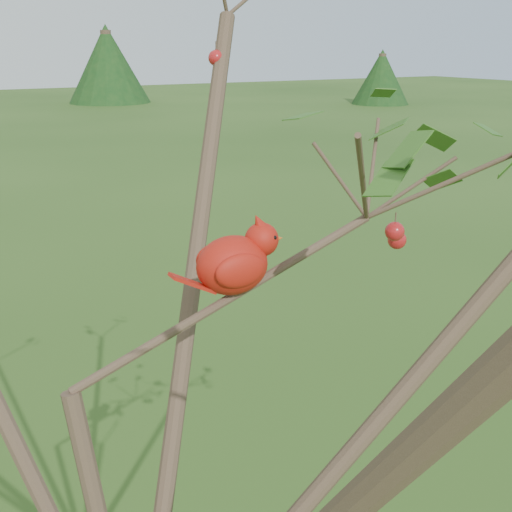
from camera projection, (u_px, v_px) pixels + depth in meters
The scene contains 2 objects.
crabapple_tree at pixel (129, 319), 1.00m from camera, with size 2.35×2.05×2.95m.
cardinal at pixel (236, 261), 1.19m from camera, with size 0.23×0.12×0.16m.
Camera 1 is at (-0.25, -0.92, 2.53)m, focal length 45.00 mm.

